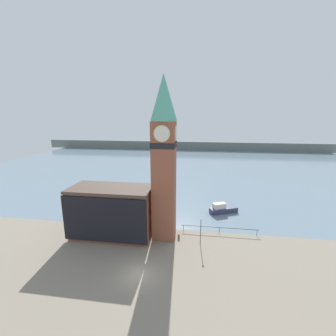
{
  "coord_description": "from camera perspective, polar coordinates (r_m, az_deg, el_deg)",
  "views": [
    {
      "loc": [
        7.31,
        -24.29,
        19.82
      ],
      "look_at": [
        2.75,
        7.41,
        12.48
      ],
      "focal_mm": 24.0,
      "sensor_mm": 36.0,
      "label": 1
    }
  ],
  "objects": [
    {
      "name": "ground_plane",
      "position": [
        32.19,
        -7.44,
        -25.21
      ],
      "size": [
        160.0,
        160.0,
        0.0
      ],
      "primitive_type": "plane",
      "color": "gray"
    },
    {
      "name": "boat_near",
      "position": [
        49.51,
        13.66,
        -10.08
      ],
      "size": [
        6.11,
        4.07,
        2.15
      ],
      "rotation": [
        0.0,
        0.0,
        0.42
      ],
      "color": "#333856",
      "rests_on": "water"
    },
    {
      "name": "water",
      "position": [
        99.08,
        3.8,
        1.34
      ],
      "size": [
        160.0,
        120.0,
        0.0
      ],
      "color": "slate",
      "rests_on": "ground_plane"
    },
    {
      "name": "clock_tower",
      "position": [
        35.12,
        -1.03,
        3.1
      ],
      "size": [
        4.1,
        4.1,
        25.99
      ],
      "color": "brown",
      "rests_on": "ground_plane"
    },
    {
      "name": "lamp_post",
      "position": [
        36.59,
        8.33,
        -14.54
      ],
      "size": [
        0.32,
        0.32,
        4.41
      ],
      "color": "#2D2D33",
      "rests_on": "ground_plane"
    },
    {
      "name": "far_shoreline",
      "position": [
        138.08,
        5.12,
        5.66
      ],
      "size": [
        180.0,
        3.0,
        5.0
      ],
      "color": "slate",
      "rests_on": "water"
    },
    {
      "name": "pier_building",
      "position": [
        39.5,
        -14.14,
        -10.69
      ],
      "size": [
        13.6,
        6.54,
        8.49
      ],
      "color": "brown",
      "rests_on": "ground_plane"
    },
    {
      "name": "mooring_bollard_near",
      "position": [
        39.02,
        2.74,
        -16.91
      ],
      "size": [
        0.34,
        0.34,
        0.78
      ],
      "color": "brown",
      "rests_on": "ground_plane"
    },
    {
      "name": "pier_railing",
      "position": [
        41.3,
        12.94,
        -14.6
      ],
      "size": [
        13.12,
        0.08,
        1.09
      ],
      "color": "#333338",
      "rests_on": "ground_plane"
    }
  ]
}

